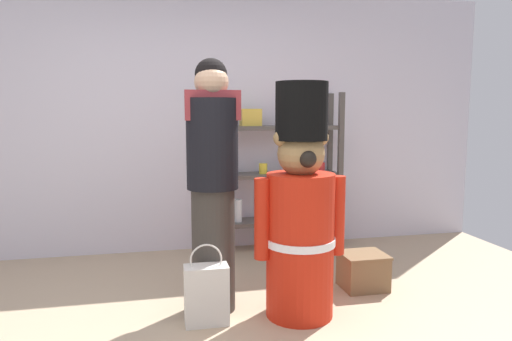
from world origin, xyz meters
TOP-DOWN VIEW (x-y plane):
  - back_wall at (0.00, 2.20)m, footprint 6.40×0.12m
  - merchandise_shelf at (0.91, 1.98)m, footprint 1.28×0.35m
  - teddy_bear_guard at (0.66, 0.42)m, footprint 0.63×0.48m
  - person_shopper at (0.10, 0.64)m, footprint 0.37×0.35m
  - shopping_bag at (0.02, 0.42)m, footprint 0.29×0.15m
  - display_crate at (1.30, 0.78)m, footprint 0.35×0.31m

SIDE VIEW (x-z plane):
  - display_crate at x=1.30m, z-range 0.00..0.28m
  - shopping_bag at x=0.02m, z-range -0.07..0.48m
  - teddy_bear_guard at x=0.66m, z-range -0.09..1.50m
  - merchandise_shelf at x=0.91m, z-range 0.03..1.62m
  - person_shopper at x=0.10m, z-range 0.04..1.79m
  - back_wall at x=0.00m, z-range 0.00..2.60m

